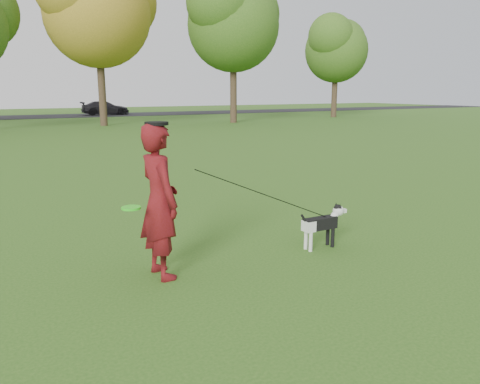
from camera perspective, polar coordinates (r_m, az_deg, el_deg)
ground at (r=6.72m, az=1.08°, el=-8.12°), size 120.00×120.00×0.00m
road at (r=45.63m, az=-25.00°, el=8.29°), size 120.00×7.00×0.02m
man at (r=5.94m, az=-9.79°, el=-1.15°), size 0.53×0.75×1.97m
dog at (r=7.17m, az=10.14°, el=-3.60°), size 0.87×0.17×0.66m
car_right at (r=46.65m, az=-16.11°, el=9.81°), size 4.51×2.10×1.27m
man_held_items at (r=6.49m, az=3.04°, el=-0.31°), size 3.16×0.41×1.53m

